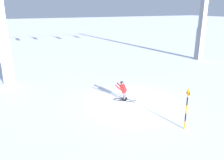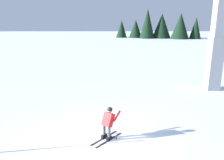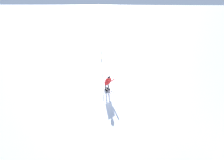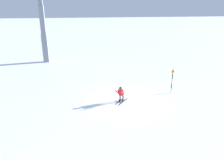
# 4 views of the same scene
# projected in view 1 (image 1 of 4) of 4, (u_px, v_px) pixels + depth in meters

# --- Properties ---
(ground_plane) EXTENTS (260.00, 260.00, 0.00)m
(ground_plane) POSITION_uv_depth(u_px,v_px,m) (131.00, 101.00, 16.33)
(ground_plane) COLOR white
(skier_carving_main) EXTENTS (1.48, 1.39, 1.53)m
(skier_carving_main) POSITION_uv_depth(u_px,v_px,m) (123.00, 90.00, 16.31)
(skier_carving_main) COLOR black
(skier_carving_main) RESTS_ON ground_plane
(lift_tower_near) EXTENTS (0.92, 2.31, 12.33)m
(lift_tower_near) POSITION_uv_depth(u_px,v_px,m) (1.00, 24.00, 18.86)
(lift_tower_near) COLOR gray
(lift_tower_near) RESTS_ON ground_plane
(lift_tower_far) EXTENTS (0.77, 2.79, 12.33)m
(lift_tower_far) POSITION_uv_depth(u_px,v_px,m) (203.00, 18.00, 27.90)
(lift_tower_far) COLOR gray
(lift_tower_far) RESTS_ON ground_plane
(trail_marker_pole) EXTENTS (0.07, 0.28, 2.34)m
(trail_marker_pole) POSITION_uv_depth(u_px,v_px,m) (187.00, 108.00, 12.27)
(trail_marker_pole) COLOR orange
(trail_marker_pole) RESTS_ON ground_plane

